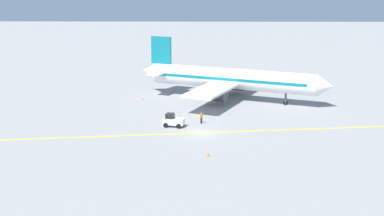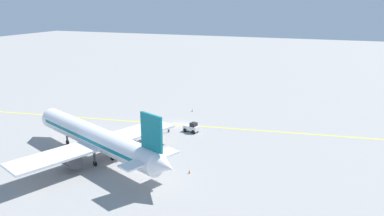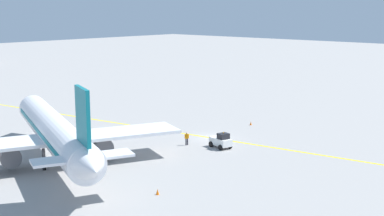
{
  "view_description": "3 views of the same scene",
  "coord_description": "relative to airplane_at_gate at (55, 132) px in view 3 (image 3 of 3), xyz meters",
  "views": [
    {
      "loc": [
        71.41,
        -0.2,
        20.82
      ],
      "look_at": [
        -3.49,
        -1.38,
        2.72
      ],
      "focal_mm": 50.0,
      "sensor_mm": 36.0,
      "label": 1
    },
    {
      "loc": [
        -67.87,
        -28.91,
        24.66
      ],
      "look_at": [
        -0.61,
        -3.23,
        4.09
      ],
      "focal_mm": 35.0,
      "sensor_mm": 36.0,
      "label": 2
    },
    {
      "loc": [
        -54.0,
        -44.85,
        17.41
      ],
      "look_at": [
        -4.69,
        -0.6,
        4.86
      ],
      "focal_mm": 50.0,
      "sensor_mm": 36.0,
      "label": 3
    }
  ],
  "objects": [
    {
      "name": "baggage_tug_white",
      "position": [
        18.04,
        -9.19,
        -2.81
      ],
      "size": [
        2.31,
        3.26,
        2.11
      ],
      "color": "white",
      "rests_on": "ground"
    },
    {
      "name": "traffic_cone_mid_apron",
      "position": [
        0.73,
        -15.46,
        -3.43
      ],
      "size": [
        0.32,
        0.32,
        0.55
      ],
      "primitive_type": "cone",
      "color": "orange",
      "rests_on": "ground"
    },
    {
      "name": "ground_plane",
      "position": [
        21.2,
        -5.06,
        -3.71
      ],
      "size": [
        400.0,
        400.0,
        0.0
      ],
      "primitive_type": "plane",
      "color": "gray"
    },
    {
      "name": "traffic_cone_near_nose",
      "position": [
        31.28,
        -4.27,
        -3.43
      ],
      "size": [
        0.32,
        0.32,
        0.55
      ],
      "primitive_type": "cone",
      "color": "orange",
      "rests_on": "ground"
    },
    {
      "name": "apron_yellow_centreline",
      "position": [
        21.2,
        -5.06,
        -3.71
      ],
      "size": [
        17.39,
        118.85,
        0.01
      ],
      "primitive_type": "cube",
      "rotation": [
        0.0,
        0.0,
        0.14
      ],
      "color": "yellow",
      "rests_on": "ground"
    },
    {
      "name": "airplane_at_gate",
      "position": [
        0.0,
        0.0,
        0.0
      ],
      "size": [
        27.8,
        33.84,
        10.6
      ],
      "color": "white",
      "rests_on": "ground"
    },
    {
      "name": "ground_crew_worker",
      "position": [
        16.15,
        -5.09,
        -2.8
      ],
      "size": [
        0.49,
        0.39,
        1.68
      ],
      "color": "#23232D",
      "rests_on": "ground"
    }
  ]
}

